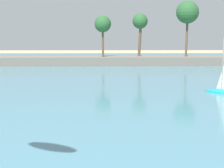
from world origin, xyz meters
The scene contains 2 objects.
sea centered at (0.00, 60.60, 0.03)m, with size 220.00×103.49×0.06m, color teal.
palm_headland centered at (-1.54, 72.45, 2.68)m, with size 104.65×6.24×13.20m.
Camera 1 is at (1.43, -3.07, 7.12)m, focal length 58.70 mm.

